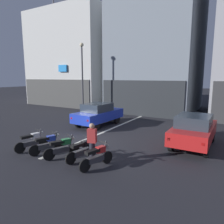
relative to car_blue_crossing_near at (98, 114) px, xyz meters
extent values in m
plane|color=#232328|center=(1.32, -3.50, -0.89)|extent=(120.00, 120.00, 0.00)
cube|color=silver|center=(1.32, 2.50, -0.88)|extent=(0.20, 18.00, 0.01)
cube|color=silver|center=(-9.81, 9.70, 4.82)|extent=(10.44, 8.43, 11.42)
cube|color=#454543|center=(-9.81, 5.44, 0.71)|extent=(10.02, 0.10, 3.20)
cube|color=#3399F2|center=(-8.39, 5.37, 3.56)|extent=(1.17, 0.16, 0.74)
cube|color=gray|center=(1.13, 9.70, 7.59)|extent=(8.05, 9.29, 16.94)
cube|color=#292C30|center=(1.13, 5.01, 0.71)|extent=(7.73, 0.10, 3.20)
cylinder|color=#47474C|center=(-12.05, 8.02, 11.48)|extent=(0.16, 0.16, 1.89)
cylinder|color=black|center=(-0.70, 1.38, -0.57)|extent=(0.21, 0.65, 0.64)
cylinder|color=black|center=(0.85, 1.29, -0.57)|extent=(0.21, 0.65, 0.64)
cylinder|color=black|center=(-0.84, -1.22, -0.57)|extent=(0.21, 0.65, 0.64)
cylinder|color=black|center=(0.70, -1.30, -0.57)|extent=(0.21, 0.65, 0.64)
cube|color=#1E38BF|center=(0.00, 0.04, -0.14)|extent=(1.98, 4.19, 0.66)
cube|color=#2D3842|center=(-0.01, -0.11, 0.47)|extent=(1.65, 2.05, 0.56)
cube|color=red|center=(-0.81, -1.94, -0.09)|extent=(0.14, 0.07, 0.12)
cube|color=red|center=(0.59, -2.02, -0.09)|extent=(0.14, 0.07, 0.12)
cylinder|color=black|center=(6.00, 0.00, -0.57)|extent=(0.19, 0.64, 0.64)
cylinder|color=black|center=(7.55, -0.01, -0.57)|extent=(0.19, 0.64, 0.64)
cylinder|color=black|center=(5.98, -2.60, -0.57)|extent=(0.19, 0.64, 0.64)
cylinder|color=black|center=(7.53, -2.61, -0.57)|extent=(0.19, 0.64, 0.64)
cube|color=red|center=(6.77, -1.31, -0.14)|extent=(1.80, 4.12, 0.66)
cube|color=#2D3842|center=(6.76, -1.46, 0.47)|extent=(1.57, 1.98, 0.56)
cube|color=red|center=(6.04, -3.32, -0.09)|extent=(0.14, 0.06, 0.12)
cube|color=red|center=(7.45, -3.33, -0.09)|extent=(0.14, 0.06, 0.12)
cylinder|color=#47474C|center=(-3.75, 3.00, 2.19)|extent=(0.14, 0.14, 6.16)
sphere|color=beige|center=(-3.75, 3.00, 5.45)|extent=(0.36, 0.36, 0.36)
cylinder|color=black|center=(0.27, -5.36, -0.63)|extent=(0.19, 0.52, 0.52)
cylinder|color=black|center=(-0.01, -6.47, -0.63)|extent=(0.19, 0.52, 0.52)
cube|color=#38383D|center=(0.12, -5.97, -0.52)|extent=(0.37, 0.76, 0.22)
cube|color=black|center=(0.08, -6.12, -0.17)|extent=(0.36, 0.64, 0.12)
cube|color=silver|center=(0.18, -5.72, -0.19)|extent=(0.30, 0.40, 0.24)
cylinder|color=#4C4C51|center=(0.23, -5.50, -0.25)|extent=(0.13, 0.25, 0.70)
cylinder|color=black|center=(0.21, -5.58, 0.07)|extent=(0.54, 0.17, 0.04)
sphere|color=silver|center=(0.27, -5.38, -0.09)|extent=(0.12, 0.12, 0.12)
cylinder|color=black|center=(1.30, -5.30, -0.63)|extent=(0.26, 0.51, 0.52)
cylinder|color=black|center=(0.87, -6.37, -0.63)|extent=(0.26, 0.51, 0.52)
cube|color=#38383D|center=(1.07, -5.88, -0.52)|extent=(0.46, 0.76, 0.22)
cube|color=black|center=(1.01, -6.02, -0.17)|extent=(0.43, 0.64, 0.12)
cube|color=#233DB7|center=(1.16, -5.64, -0.19)|extent=(0.34, 0.42, 0.24)
cylinder|color=#4C4C51|center=(1.25, -5.44, -0.25)|extent=(0.15, 0.25, 0.70)
cylinder|color=black|center=(1.22, -5.51, 0.07)|extent=(0.52, 0.24, 0.04)
sphere|color=silver|center=(1.29, -5.32, -0.09)|extent=(0.12, 0.12, 0.12)
cylinder|color=black|center=(2.28, -5.33, -0.63)|extent=(0.28, 0.50, 0.52)
cylinder|color=black|center=(1.80, -6.38, -0.63)|extent=(0.28, 0.50, 0.52)
cube|color=#38383D|center=(2.02, -5.90, -0.52)|extent=(0.49, 0.75, 0.22)
cube|color=black|center=(1.95, -6.04, -0.17)|extent=(0.45, 0.64, 0.12)
cube|color=#1E7238|center=(2.13, -5.67, -0.19)|extent=(0.35, 0.42, 0.24)
cylinder|color=#4C4C51|center=(2.22, -5.47, -0.25)|extent=(0.16, 0.24, 0.70)
cylinder|color=black|center=(2.18, -5.54, 0.07)|extent=(0.52, 0.26, 0.04)
sphere|color=silver|center=(2.27, -5.35, -0.09)|extent=(0.12, 0.12, 0.12)
cylinder|color=black|center=(3.12, -5.10, -0.63)|extent=(0.18, 0.52, 0.52)
cylinder|color=black|center=(2.87, -6.22, -0.63)|extent=(0.18, 0.52, 0.52)
cube|color=#38383D|center=(2.98, -5.71, -0.52)|extent=(0.35, 0.76, 0.22)
cube|color=black|center=(2.95, -5.86, -0.17)|extent=(0.34, 0.63, 0.12)
cube|color=black|center=(3.04, -5.46, -0.19)|extent=(0.29, 0.40, 0.24)
cylinder|color=#4C4C51|center=(3.08, -5.24, -0.25)|extent=(0.12, 0.25, 0.70)
cylinder|color=black|center=(3.07, -5.32, 0.07)|extent=(0.55, 0.15, 0.04)
sphere|color=silver|center=(3.11, -5.12, -0.09)|extent=(0.12, 0.12, 0.12)
cylinder|color=black|center=(4.10, -5.38, -0.63)|extent=(0.20, 0.52, 0.52)
cylinder|color=black|center=(3.80, -6.49, -0.63)|extent=(0.20, 0.52, 0.52)
cube|color=#38383D|center=(3.94, -5.98, -0.52)|extent=(0.38, 0.76, 0.22)
cube|color=black|center=(3.90, -6.14, -0.17)|extent=(0.37, 0.64, 0.12)
cube|color=red|center=(4.00, -5.74, -0.19)|extent=(0.31, 0.40, 0.24)
cylinder|color=#4C4C51|center=(4.06, -5.53, -0.25)|extent=(0.13, 0.25, 0.70)
cylinder|color=black|center=(4.04, -5.60, 0.07)|extent=(0.54, 0.18, 0.04)
sphere|color=silver|center=(4.09, -5.40, -0.09)|extent=(0.12, 0.12, 0.12)
cylinder|color=#23232D|center=(3.50, -5.60, -0.46)|extent=(0.24, 0.24, 0.86)
cube|color=#B22D2D|center=(3.50, -5.60, 0.26)|extent=(0.41, 0.31, 0.58)
sphere|color=tan|center=(3.50, -5.60, 0.67)|extent=(0.22, 0.22, 0.22)
camera|label=1|loc=(8.35, -12.24, 2.65)|focal=33.26mm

